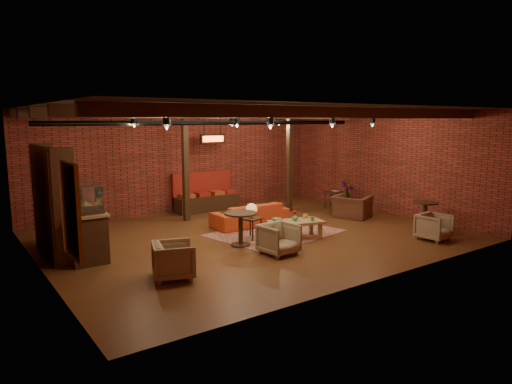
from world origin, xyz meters
TOP-DOWN VIEW (x-y plane):
  - floor at (0.00, 0.00)m, footprint 10.00×10.00m
  - ceiling at (0.00, 0.00)m, footprint 10.00×8.00m
  - wall_back at (0.00, 4.00)m, footprint 10.00×0.02m
  - wall_front at (0.00, -4.00)m, footprint 10.00×0.02m
  - wall_left at (-5.00, 0.00)m, footprint 0.02×8.00m
  - wall_right at (5.00, 0.00)m, footprint 0.02×8.00m
  - ceiling_beams at (0.00, 0.00)m, footprint 9.80×6.40m
  - ceiling_pipe at (0.00, 1.60)m, footprint 9.60×0.12m
  - post_left at (-0.60, 2.60)m, footprint 0.16×0.16m
  - post_right at (2.80, 2.00)m, footprint 0.16×0.16m
  - service_counter at (-4.10, 1.00)m, footprint 0.80×2.50m
  - plant_counter at (-4.00, 1.20)m, footprint 0.35×0.39m
  - shelving_hutch at (-4.50, 1.10)m, footprint 0.52×2.00m
  - chalkboard_menu at (-4.93, -2.30)m, footprint 0.08×0.96m
  - banquette at (0.60, 3.55)m, footprint 2.10×0.70m
  - service_sign at (0.60, 3.10)m, footprint 0.86×0.06m
  - ceiling_spotlights at (0.00, 0.00)m, footprint 6.40×4.40m
  - rug at (0.59, -0.13)m, footprint 3.50×2.91m
  - sofa at (0.53, 0.95)m, footprint 2.18×0.86m
  - coffee_table at (0.65, -0.86)m, footprint 1.45×0.96m
  - side_table_lamp at (-0.22, -0.21)m, footprint 0.53×0.53m
  - round_table_left at (-0.80, -0.60)m, footprint 0.76×0.76m
  - armchair_a at (-3.05, -1.74)m, footprint 0.90×0.93m
  - armchair_b at (-0.49, -1.65)m, footprint 0.78×0.74m
  - armchair_right at (3.65, 0.05)m, footprint 1.00×1.21m
  - side_table_book at (4.23, 1.41)m, footprint 0.63×0.63m
  - round_table_right at (4.08, -2.16)m, footprint 0.66×0.66m
  - armchair_far at (3.38, -2.90)m, footprint 0.74×0.70m
  - plant_tall at (4.40, 0.99)m, footprint 1.85×1.85m

SIDE VIEW (x-z plane):
  - floor at x=0.00m, z-range 0.00..0.00m
  - rug at x=0.59m, z-range 0.00..0.01m
  - sofa at x=0.53m, z-range 0.00..0.63m
  - armchair_far at x=3.38m, z-range 0.00..0.72m
  - armchair_b at x=-0.49m, z-range 0.00..0.75m
  - armchair_a at x=-3.05m, z-range 0.00..0.76m
  - coffee_table at x=0.65m, z-range 0.05..0.76m
  - armchair_right at x=3.65m, z-range 0.00..0.91m
  - banquette at x=0.60m, z-range 0.00..1.00m
  - round_table_right at x=4.08m, z-range 0.13..0.90m
  - side_table_book at x=4.23m, z-range 0.23..0.83m
  - round_table_left at x=-0.80m, z-range 0.14..0.94m
  - side_table_lamp at x=-0.22m, z-range 0.23..1.13m
  - service_counter at x=-4.10m, z-range 0.00..1.60m
  - shelving_hutch at x=-4.50m, z-range 0.00..2.40m
  - plant_counter at x=-4.00m, z-range 1.07..1.37m
  - plant_tall at x=4.40m, z-range 0.00..2.81m
  - wall_back at x=0.00m, z-range 0.00..3.20m
  - wall_front at x=0.00m, z-range 0.00..3.20m
  - wall_left at x=-5.00m, z-range 0.00..3.20m
  - wall_right at x=5.00m, z-range 0.00..3.20m
  - post_left at x=-0.60m, z-range 0.00..3.20m
  - post_right at x=2.80m, z-range 0.00..3.20m
  - chalkboard_menu at x=-4.93m, z-range 0.87..2.33m
  - service_sign at x=0.60m, z-range 2.20..2.50m
  - ceiling_pipe at x=0.00m, z-range 2.79..2.91m
  - ceiling_spotlights at x=0.00m, z-range 2.72..3.00m
  - ceiling_beams at x=0.00m, z-range 2.97..3.19m
  - ceiling at x=0.00m, z-range 3.19..3.21m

